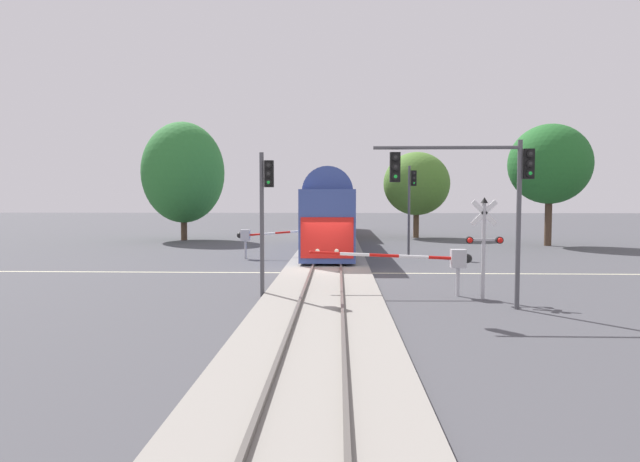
# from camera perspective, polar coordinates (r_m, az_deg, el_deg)

# --- Properties ---
(ground_plane) EXTENTS (220.00, 220.00, 0.00)m
(ground_plane) POSITION_cam_1_polar(r_m,az_deg,el_deg) (27.51, 0.69, -4.39)
(ground_plane) COLOR #47474C
(road_centre_stripe) EXTENTS (44.00, 0.20, 0.01)m
(road_centre_stripe) POSITION_cam_1_polar(r_m,az_deg,el_deg) (27.51, 0.69, -4.39)
(road_centre_stripe) COLOR beige
(road_centre_stripe) RESTS_ON ground
(railway_track) EXTENTS (4.40, 80.00, 0.32)m
(railway_track) POSITION_cam_1_polar(r_m,az_deg,el_deg) (27.50, 0.69, -4.20)
(railway_track) COLOR gray
(railway_track) RESTS_ON ground
(commuter_train) EXTENTS (3.04, 40.00, 5.16)m
(commuter_train) POSITION_cam_1_polar(r_m,az_deg,el_deg) (46.86, 1.21, 2.29)
(commuter_train) COLOR #384C93
(commuter_train) RESTS_ON railway_track
(crossing_gate_near) EXTENTS (6.25, 0.40, 1.80)m
(crossing_gate_near) POSITION_cam_1_polar(r_m,az_deg,el_deg) (21.41, 12.26, -2.90)
(crossing_gate_near) COLOR #B7B7BC
(crossing_gate_near) RESTS_ON ground
(crossing_signal_mast) EXTENTS (1.36, 0.44, 3.79)m
(crossing_signal_mast) POSITION_cam_1_polar(r_m,az_deg,el_deg) (21.11, 16.72, -0.60)
(crossing_signal_mast) COLOR #B2B2B7
(crossing_signal_mast) RESTS_ON ground
(crossing_gate_far) EXTENTS (5.26, 0.40, 1.88)m
(crossing_gate_far) POSITION_cam_1_polar(r_m,az_deg,el_deg) (34.05, -6.92, -0.49)
(crossing_gate_far) COLOR #B7B7BC
(crossing_gate_far) RESTS_ON ground
(traffic_signal_near_right) EXTENTS (5.33, 0.38, 5.69)m
(traffic_signal_near_right) POSITION_cam_1_polar(r_m,az_deg,el_deg) (19.09, 16.04, 5.01)
(traffic_signal_near_right) COLOR #4C4C51
(traffic_signal_near_right) RESTS_ON ground
(traffic_signal_far_side) EXTENTS (0.53, 0.38, 5.84)m
(traffic_signal_far_side) POSITION_cam_1_polar(r_m,az_deg,el_deg) (36.02, 9.49, 3.64)
(traffic_signal_far_side) COLOR #4C4C51
(traffic_signal_far_side) RESTS_ON ground
(traffic_signal_median) EXTENTS (0.53, 0.38, 5.46)m
(traffic_signal_median) POSITION_cam_1_polar(r_m,az_deg,el_deg) (20.67, -5.73, 3.17)
(traffic_signal_median) COLOR #4C4C51
(traffic_signal_median) RESTS_ON ground
(pine_left_background) EXTENTS (7.22, 7.22, 10.45)m
(pine_left_background) POSITION_cam_1_polar(r_m,az_deg,el_deg) (50.08, -14.07, 5.92)
(pine_left_background) COLOR #4C3828
(pine_left_background) RESTS_ON ground
(elm_centre_background) EXTENTS (6.22, 6.22, 8.08)m
(elm_centre_background) POSITION_cam_1_polar(r_m,az_deg,el_deg) (52.52, 10.03, 4.87)
(elm_centre_background) COLOR brown
(elm_centre_background) RESTS_ON ground
(maple_right_background) EXTENTS (6.31, 6.31, 9.52)m
(maple_right_background) POSITION_cam_1_polar(r_m,az_deg,el_deg) (46.64, 22.81, 6.43)
(maple_right_background) COLOR #4C3828
(maple_right_background) RESTS_ON ground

